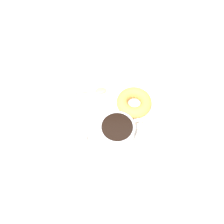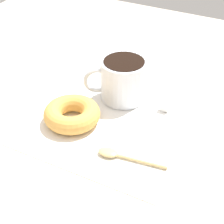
{
  "view_description": "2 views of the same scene",
  "coord_description": "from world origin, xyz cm",
  "views": [
    {
      "loc": [
        -38.7,
        0.55,
        66.63
      ],
      "look_at": [
        -1.04,
        1.56,
        2.3
      ],
      "focal_mm": 40.0,
      "sensor_mm": 36.0,
      "label": 1
    },
    {
      "loc": [
        49.78,
        27.86,
        45.18
      ],
      "look_at": [
        -1.04,
        1.56,
        2.3
      ],
      "focal_mm": 60.0,
      "sensor_mm": 36.0,
      "label": 2
    }
  ],
  "objects": [
    {
      "name": "ground_plane",
      "position": [
        0.0,
        0.0,
        -1.0
      ],
      "size": [
        120.0,
        120.0,
        2.0
      ],
      "primitive_type": "cube",
      "color": "beige"
    },
    {
      "name": "napkin",
      "position": [
        -1.04,
        1.56,
        0.15
      ],
      "size": [
        30.48,
        30.48,
        0.3
      ],
      "primitive_type": "cube",
      "rotation": [
        0.0,
        0.0,
        -0.0
      ],
      "color": "white",
      "rests_on": "ground_plane"
    },
    {
      "name": "coffee_cup",
      "position": [
        -9.15,
        -0.46,
        4.74
      ],
      "size": [
        9.49,
        11.79,
        8.58
      ],
      "color": "silver",
      "rests_on": "napkin"
    },
    {
      "name": "donut",
      "position": [
        2.71,
        -5.13,
        2.04
      ],
      "size": [
        10.88,
        10.88,
        3.47
      ],
      "primitive_type": "torus",
      "color": "gold",
      "rests_on": "napkin"
    },
    {
      "name": "spoon",
      "position": [
        7.58,
        6.95,
        0.7
      ],
      "size": [
        3.0,
        12.38,
        0.9
      ],
      "color": "#D8B772",
      "rests_on": "napkin"
    },
    {
      "name": "sugar_cube",
      "position": [
        -9.16,
        9.43,
        1.22
      ],
      "size": [
        1.84,
        1.84,
        1.84
      ],
      "primitive_type": "cube",
      "color": "white",
      "rests_on": "napkin"
    }
  ]
}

